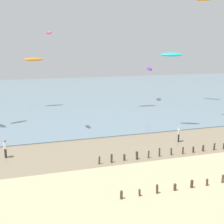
# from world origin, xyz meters

# --- Properties ---
(wet_sand_strip) EXTENTS (120.00, 8.41, 0.01)m
(wet_sand_strip) POSITION_xyz_m (0.00, 19.76, 0.00)
(wet_sand_strip) COLOR #84755B
(wet_sand_strip) RESTS_ON ground
(sea) EXTENTS (160.00, 70.00, 0.10)m
(sea) POSITION_xyz_m (0.00, 58.96, 0.05)
(sea) COLOR slate
(sea) RESTS_ON ground
(groyne_mid) EXTENTS (13.80, 0.28, 0.68)m
(groyne_mid) POSITION_xyz_m (7.17, 9.67, 0.29)
(groyne_mid) COLOR #443B27
(groyne_mid) RESTS_ON ground
(groyne_far) EXTENTS (19.28, 0.35, 0.86)m
(groyne_far) POSITION_xyz_m (10.33, 16.36, 0.35)
(groyne_far) COLOR #4B3B2B
(groyne_far) RESTS_ON ground
(person_mid_beach) EXTENTS (0.30, 0.55, 1.71)m
(person_mid_beach) POSITION_xyz_m (-6.92, 20.63, 0.92)
(person_mid_beach) COLOR #232328
(person_mid_beach) RESTS_ON ground
(person_right_flank) EXTENTS (0.39, 0.48, 1.71)m
(person_right_flank) POSITION_xyz_m (10.97, 19.96, 0.92)
(person_right_flank) COLOR #232328
(person_right_flank) RESTS_ON ground
(kite_aloft_0) EXTENTS (3.36, 1.36, 0.60)m
(kite_aloft_0) POSITION_xyz_m (-2.23, 44.73, 8.15)
(kite_aloft_0) COLOR orange
(kite_aloft_1) EXTENTS (2.19, 1.30, 0.47)m
(kite_aloft_1) POSITION_xyz_m (18.54, 28.10, 16.22)
(kite_aloft_1) COLOR orange
(kite_aloft_3) EXTENTS (0.65, 1.91, 0.35)m
(kite_aloft_3) POSITION_xyz_m (-1.58, 27.91, 11.71)
(kite_aloft_3) COLOR #E54C99
(kite_aloft_7) EXTENTS (2.71, 3.78, 1.04)m
(kite_aloft_7) POSITION_xyz_m (18.89, 44.83, 6.18)
(kite_aloft_7) COLOR purple
(kite_aloft_12) EXTENTS (2.77, 2.03, 0.64)m
(kite_aloft_12) POSITION_xyz_m (12.84, 25.63, 9.25)
(kite_aloft_12) COLOR #19B2B7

